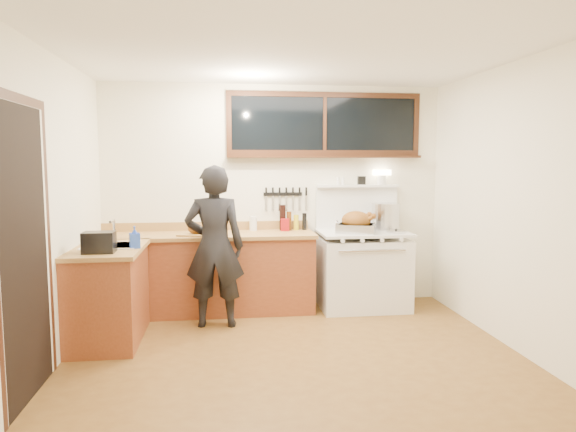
{
  "coord_description": "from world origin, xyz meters",
  "views": [
    {
      "loc": [
        -0.61,
        -4.32,
        1.7
      ],
      "look_at": [
        0.05,
        0.85,
        1.15
      ],
      "focal_mm": 32.0,
      "sensor_mm": 36.0,
      "label": 1
    }
  ],
  "objects": [
    {
      "name": "counter_back",
      "position": [
        -0.8,
        1.45,
        0.45
      ],
      "size": [
        2.44,
        0.64,
        1.0
      ],
      "color": "brown",
      "rests_on": "ground"
    },
    {
      "name": "stockpot",
      "position": [
        1.32,
        1.57,
        1.06
      ],
      "size": [
        0.44,
        0.44,
        0.31
      ],
      "color": "silver",
      "rests_on": "vintage_stove"
    },
    {
      "name": "roast_turkey",
      "position": [
        0.89,
        1.32,
        1.0
      ],
      "size": [
        0.52,
        0.46,
        0.25
      ],
      "color": "silver",
      "rests_on": "vintage_stove"
    },
    {
      "name": "back_window",
      "position": [
        0.6,
        1.72,
        2.06
      ],
      "size": [
        2.32,
        0.13,
        0.77
      ],
      "color": "black",
      "rests_on": "room_shell"
    },
    {
      "name": "vintage_stove",
      "position": [
        1.0,
        1.41,
        0.47
      ],
      "size": [
        1.02,
        0.74,
        1.61
      ],
      "color": "white",
      "rests_on": "ground"
    },
    {
      "name": "counter_left",
      "position": [
        -1.7,
        0.62,
        0.45
      ],
      "size": [
        0.64,
        1.09,
        0.9
      ],
      "color": "brown",
      "rests_on": "ground"
    },
    {
      "name": "pot_lid",
      "position": [
        1.35,
        1.28,
        0.91
      ],
      "size": [
        0.29,
        0.29,
        0.04
      ],
      "color": "silver",
      "rests_on": "vintage_stove"
    },
    {
      "name": "room_shell",
      "position": [
        0.0,
        0.0,
        1.65
      ],
      "size": [
        4.1,
        3.6,
        2.65
      ],
      "color": "white",
      "rests_on": "ground"
    },
    {
      "name": "coffee_tin",
      "position": [
        0.11,
        1.56,
        0.97
      ],
      "size": [
        0.11,
        0.09,
        0.14
      ],
      "color": "maroon",
      "rests_on": "counter_back"
    },
    {
      "name": "ground_plane",
      "position": [
        0.0,
        0.0,
        -0.01
      ],
      "size": [
        4.0,
        3.5,
        0.02
      ],
      "primitive_type": "cube",
      "color": "brown"
    },
    {
      "name": "cutting_board",
      "position": [
        -0.89,
        1.31,
        0.95
      ],
      "size": [
        0.44,
        0.38,
        0.13
      ],
      "color": "#A77C42",
      "rests_on": "counter_back"
    },
    {
      "name": "sink_unit",
      "position": [
        -1.68,
        0.7,
        0.85
      ],
      "size": [
        0.5,
        0.45,
        0.37
      ],
      "color": "white",
      "rests_on": "counter_left"
    },
    {
      "name": "knife_strip",
      "position": [
        0.12,
        1.73,
        1.31
      ],
      "size": [
        0.52,
        0.03,
        0.28
      ],
      "color": "black",
      "rests_on": "room_shell"
    },
    {
      "name": "saucepan",
      "position": [
        0.99,
        1.51,
        0.95
      ],
      "size": [
        0.18,
        0.27,
        0.11
      ],
      "color": "silver",
      "rests_on": "vintage_stove"
    },
    {
      "name": "man",
      "position": [
        -0.7,
        0.94,
        0.84
      ],
      "size": [
        0.63,
        0.44,
        1.67
      ],
      "color": "black",
      "rests_on": "ground"
    },
    {
      "name": "left_doorway",
      "position": [
        -1.99,
        -0.55,
        1.09
      ],
      "size": [
        0.02,
        1.04,
        2.17
      ],
      "color": "black",
      "rests_on": "ground"
    },
    {
      "name": "pitcher",
      "position": [
        -0.26,
        1.64,
        0.98
      ],
      "size": [
        0.11,
        0.11,
        0.17
      ],
      "color": "white",
      "rests_on": "counter_back"
    },
    {
      "name": "toaster",
      "position": [
        -1.7,
        0.33,
        0.99
      ],
      "size": [
        0.27,
        0.19,
        0.19
      ],
      "color": "black",
      "rests_on": "counter_left"
    },
    {
      "name": "bottle_cluster",
      "position": [
        0.17,
        1.63,
        1.02
      ],
      "size": [
        0.32,
        0.07,
        0.3
      ],
      "color": "black",
      "rests_on": "counter_back"
    },
    {
      "name": "soap_bottle",
      "position": [
        -1.43,
        0.55,
        1.0
      ],
      "size": [
        0.12,
        0.12,
        0.21
      ],
      "color": "blue",
      "rests_on": "counter_left"
    }
  ]
}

